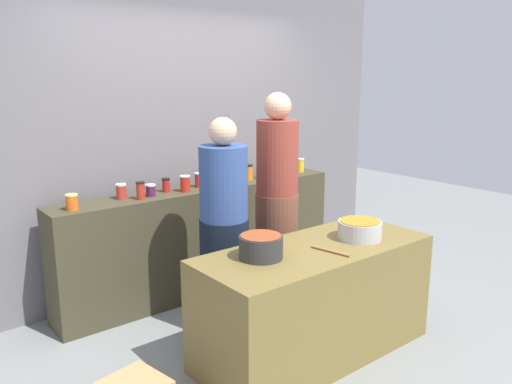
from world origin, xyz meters
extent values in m
plane|color=gray|center=(0.00, 0.00, 0.00)|extent=(12.00, 12.00, 0.00)
cube|color=slate|center=(0.00, 1.45, 1.50)|extent=(4.80, 0.12, 3.00)
cube|color=#3E3926|center=(0.00, 1.10, 0.48)|extent=(2.70, 0.36, 0.96)
cube|color=brown|center=(0.00, -0.30, 0.39)|extent=(1.70, 0.70, 0.78)
cylinder|color=orange|center=(-1.16, 1.05, 1.01)|extent=(0.09, 0.09, 0.11)
cylinder|color=#D6C666|center=(-1.16, 1.05, 1.07)|extent=(0.09, 0.09, 0.01)
cylinder|color=red|center=(-0.74, 1.15, 1.01)|extent=(0.08, 0.08, 0.11)
cylinder|color=silver|center=(-0.74, 1.15, 1.07)|extent=(0.08, 0.08, 0.01)
cylinder|color=#B22F1D|center=(-0.62, 1.04, 1.02)|extent=(0.07, 0.07, 0.13)
cylinder|color=black|center=(-0.62, 1.04, 1.09)|extent=(0.07, 0.07, 0.01)
cylinder|color=#541E4D|center=(-0.51, 1.09, 1.00)|extent=(0.08, 0.08, 0.09)
cylinder|color=silver|center=(-0.51, 1.09, 1.05)|extent=(0.08, 0.08, 0.01)
cylinder|color=red|center=(-0.34, 1.14, 1.01)|extent=(0.07, 0.07, 0.10)
cylinder|color=black|center=(-0.34, 1.14, 1.07)|extent=(0.07, 0.07, 0.02)
cylinder|color=red|center=(-0.20, 1.05, 1.02)|extent=(0.08, 0.08, 0.13)
cylinder|color=silver|center=(-0.20, 1.05, 1.09)|extent=(0.09, 0.09, 0.01)
cylinder|color=red|center=(-0.01, 1.14, 1.01)|extent=(0.07, 0.07, 0.12)
cylinder|color=silver|center=(-0.01, 1.14, 1.08)|extent=(0.08, 0.08, 0.01)
cylinder|color=gold|center=(0.10, 1.11, 1.00)|extent=(0.07, 0.07, 0.09)
cylinder|color=#D6C666|center=(0.10, 1.11, 1.06)|extent=(0.08, 0.08, 0.02)
cylinder|color=#96490A|center=(0.20, 1.03, 1.02)|extent=(0.08, 0.08, 0.12)
cylinder|color=#D6C666|center=(0.20, 1.03, 1.08)|extent=(0.08, 0.08, 0.01)
cylinder|color=orange|center=(0.51, 1.11, 1.02)|extent=(0.09, 0.09, 0.13)
cylinder|color=black|center=(0.51, 1.11, 1.10)|extent=(0.09, 0.09, 0.01)
cylinder|color=yellow|center=(0.67, 1.06, 1.01)|extent=(0.07, 0.07, 0.11)
cylinder|color=silver|center=(0.67, 1.06, 1.07)|extent=(0.07, 0.07, 0.01)
cylinder|color=gold|center=(0.84, 1.13, 1.00)|extent=(0.08, 0.08, 0.09)
cylinder|color=#D6C666|center=(0.84, 1.13, 1.05)|extent=(0.08, 0.08, 0.01)
cylinder|color=#8D440C|center=(1.04, 1.15, 1.01)|extent=(0.07, 0.07, 0.11)
cylinder|color=#D6C666|center=(1.04, 1.15, 1.07)|extent=(0.07, 0.07, 0.02)
cylinder|color=gold|center=(1.18, 1.11, 1.02)|extent=(0.08, 0.08, 0.13)
cylinder|color=silver|center=(1.18, 1.11, 1.09)|extent=(0.08, 0.08, 0.01)
cylinder|color=#2D2D2D|center=(-0.42, -0.23, 0.86)|extent=(0.28, 0.28, 0.15)
cylinder|color=brown|center=(-0.42, -0.23, 0.93)|extent=(0.26, 0.26, 0.00)
cylinder|color=#B7B7BC|center=(0.37, -0.36, 0.85)|extent=(0.31, 0.31, 0.13)
cylinder|color=#B47321|center=(0.37, -0.36, 0.91)|extent=(0.28, 0.28, 0.00)
cylinder|color=#9E703D|center=(0.00, -0.43, 0.79)|extent=(0.07, 0.29, 0.02)
cylinder|color=black|center=(-0.29, 0.36, 0.44)|extent=(0.37, 0.37, 0.89)
cylinder|color=#2F4883|center=(-0.29, 0.36, 1.16)|extent=(0.35, 0.35, 0.54)
sphere|color=#D8A884|center=(-0.29, 0.36, 1.53)|extent=(0.20, 0.20, 0.20)
cylinder|color=brown|center=(0.29, 0.44, 0.49)|extent=(0.35, 0.35, 0.98)
cylinder|color=brown|center=(0.29, 0.44, 1.27)|extent=(0.34, 0.34, 0.60)
sphere|color=#D8A884|center=(0.29, 0.44, 1.68)|extent=(0.22, 0.22, 0.22)
camera|label=1|loc=(-2.37, -2.62, 1.92)|focal=35.95mm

